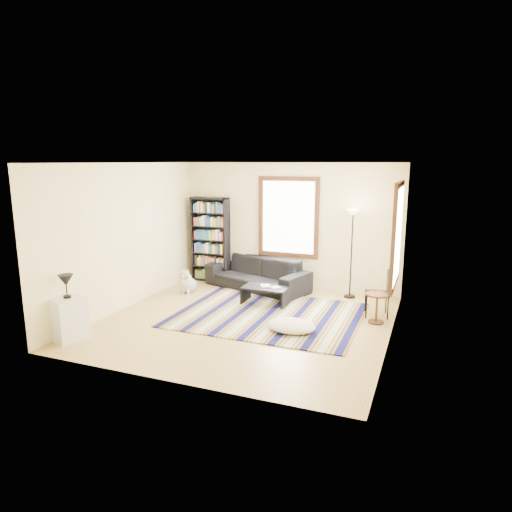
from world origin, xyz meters
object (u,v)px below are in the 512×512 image
(side_table, at_px, (377,308))
(folding_chair, at_px, (377,294))
(floor_lamp, at_px, (351,254))
(dog, at_px, (189,280))
(sofa, at_px, (257,274))
(coffee_table, at_px, (265,296))
(bookshelf, at_px, (210,240))
(white_cabinet, at_px, (69,319))
(floor_cushion, at_px, (291,326))

(side_table, height_order, folding_chair, folding_chair)
(floor_lamp, relative_size, dog, 3.46)
(floor_lamp, bearing_deg, dog, -164.60)
(sofa, bearing_deg, coffee_table, -43.15)
(floor_lamp, bearing_deg, sofa, -177.23)
(sofa, distance_m, bookshelf, 1.47)
(folding_chair, relative_size, white_cabinet, 1.23)
(bookshelf, bearing_deg, dog, -89.58)
(sofa, height_order, white_cabinet, white_cabinet)
(floor_lamp, bearing_deg, coffee_table, -143.38)
(coffee_table, height_order, white_cabinet, white_cabinet)
(sofa, relative_size, floor_lamp, 1.29)
(white_cabinet, bearing_deg, floor_cushion, 43.46)
(sofa, height_order, folding_chair, folding_chair)
(bookshelf, relative_size, floor_cushion, 2.41)
(white_cabinet, relative_size, dog, 1.30)
(sofa, xyz_separation_m, coffee_table, (0.57, -1.01, -0.17))
(coffee_table, xyz_separation_m, dog, (-1.86, 0.19, 0.09))
(coffee_table, distance_m, floor_cushion, 1.56)
(white_cabinet, bearing_deg, side_table, 46.46)
(sofa, xyz_separation_m, folding_chair, (2.73, -0.90, 0.08))
(bookshelf, bearing_deg, sofa, -11.79)
(floor_lamp, bearing_deg, folding_chair, -56.38)
(floor_lamp, relative_size, white_cabinet, 2.66)
(floor_cushion, distance_m, floor_lamp, 2.56)
(bookshelf, bearing_deg, coffee_table, -34.42)
(coffee_table, relative_size, folding_chair, 1.05)
(bookshelf, height_order, floor_lamp, bookshelf)
(sofa, height_order, side_table, sofa)
(bookshelf, height_order, side_table, bookshelf)
(floor_lamp, height_order, folding_chair, floor_lamp)
(coffee_table, xyz_separation_m, white_cabinet, (-2.29, -2.89, 0.17))
(side_table, bearing_deg, dog, 173.37)
(floor_cushion, relative_size, side_table, 1.54)
(floor_cushion, bearing_deg, floor_lamp, 76.57)
(sofa, bearing_deg, floor_cushion, -39.01)
(coffee_table, distance_m, white_cabinet, 3.69)
(coffee_table, xyz_separation_m, floor_cushion, (0.93, -1.24, -0.08))
(floor_lamp, bearing_deg, white_cabinet, -133.42)
(floor_cushion, bearing_deg, side_table, 36.79)
(side_table, bearing_deg, white_cabinet, -149.99)
(white_cabinet, distance_m, dog, 3.10)
(white_cabinet, xyz_separation_m, dog, (0.43, 3.07, -0.08))
(coffee_table, relative_size, dog, 1.68)
(bookshelf, xyz_separation_m, dog, (0.01, -1.09, -0.73))
(floor_lamp, distance_m, side_table, 1.70)
(dog, bearing_deg, floor_lamp, 12.16)
(bookshelf, relative_size, dog, 3.72)
(sofa, relative_size, white_cabinet, 3.42)
(coffee_table, distance_m, floor_lamp, 2.01)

